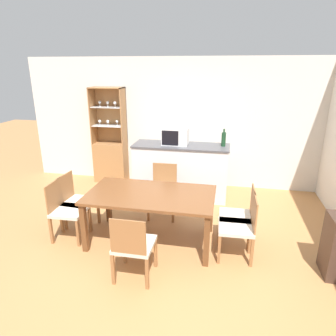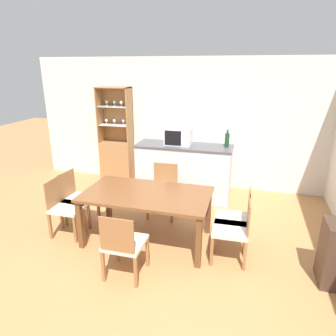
{
  "view_description": "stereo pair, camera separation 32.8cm",
  "coord_description": "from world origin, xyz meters",
  "px_view_note": "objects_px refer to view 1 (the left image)",
  "views": [
    {
      "loc": [
        0.75,
        -3.33,
        2.37
      ],
      "look_at": [
        -0.13,
        1.1,
        0.83
      ],
      "focal_mm": 32.0,
      "sensor_mm": 36.0,
      "label": 1
    },
    {
      "loc": [
        1.07,
        -3.25,
        2.37
      ],
      "look_at": [
        -0.13,
        1.1,
        0.83
      ],
      "focal_mm": 32.0,
      "sensor_mm": 36.0,
      "label": 2
    }
  ],
  "objects_px": {
    "display_cabinet": "(111,154)",
    "wine_bottle": "(224,139)",
    "dining_chair_side_right_far": "(239,216)",
    "dining_chair_side_right_near": "(240,227)",
    "dining_chair_head_near": "(133,245)",
    "dining_table": "(151,199)",
    "dining_chair_side_left_near": "(67,210)",
    "dining_chair_side_left_far": "(76,201)",
    "microwave": "(175,136)",
    "dining_chair_head_far": "(163,190)"
  },
  "relations": [
    {
      "from": "display_cabinet",
      "to": "microwave",
      "type": "relative_size",
      "value": 4.2
    },
    {
      "from": "dining_chair_head_far",
      "to": "dining_chair_side_right_far",
      "type": "relative_size",
      "value": 1.0
    },
    {
      "from": "display_cabinet",
      "to": "dining_chair_side_right_near",
      "type": "bearing_deg",
      "value": -41.12
    },
    {
      "from": "dining_table",
      "to": "wine_bottle",
      "type": "distance_m",
      "value": 1.98
    },
    {
      "from": "dining_chair_side_left_near",
      "to": "dining_chair_side_right_near",
      "type": "bearing_deg",
      "value": 88.69
    },
    {
      "from": "dining_chair_head_far",
      "to": "dining_chair_side_right_far",
      "type": "xyz_separation_m",
      "value": [
        1.2,
        -0.67,
        0.0
      ]
    },
    {
      "from": "dining_chair_head_far",
      "to": "wine_bottle",
      "type": "bearing_deg",
      "value": -138.33
    },
    {
      "from": "display_cabinet",
      "to": "wine_bottle",
      "type": "bearing_deg",
      "value": -11.21
    },
    {
      "from": "dining_chair_side_left_near",
      "to": "dining_table",
      "type": "bearing_deg",
      "value": 95.54
    },
    {
      "from": "display_cabinet",
      "to": "dining_chair_head_far",
      "type": "bearing_deg",
      "value": -43.11
    },
    {
      "from": "microwave",
      "to": "wine_bottle",
      "type": "relative_size",
      "value": 1.51
    },
    {
      "from": "dining_table",
      "to": "dining_chair_head_near",
      "type": "height_order",
      "value": "dining_chair_head_near"
    },
    {
      "from": "dining_table",
      "to": "microwave",
      "type": "distance_m",
      "value": 1.73
    },
    {
      "from": "display_cabinet",
      "to": "dining_chair_head_far",
      "type": "height_order",
      "value": "display_cabinet"
    },
    {
      "from": "microwave",
      "to": "dining_chair_side_left_near",
      "type": "bearing_deg",
      "value": -124.7
    },
    {
      "from": "dining_chair_side_left_far",
      "to": "dining_chair_side_left_near",
      "type": "bearing_deg",
      "value": 4.08
    },
    {
      "from": "dining_chair_side_right_far",
      "to": "dining_chair_side_right_near",
      "type": "bearing_deg",
      "value": 178.75
    },
    {
      "from": "display_cabinet",
      "to": "dining_chair_head_near",
      "type": "relative_size",
      "value": 2.33
    },
    {
      "from": "wine_bottle",
      "to": "display_cabinet",
      "type": "bearing_deg",
      "value": 168.79
    },
    {
      "from": "dining_chair_side_left_near",
      "to": "dining_chair_side_right_near",
      "type": "height_order",
      "value": "same"
    },
    {
      "from": "wine_bottle",
      "to": "dining_chair_side_left_near",
      "type": "bearing_deg",
      "value": -139.14
    },
    {
      "from": "dining_chair_side_right_near",
      "to": "wine_bottle",
      "type": "xyz_separation_m",
      "value": [
        -0.28,
        1.83,
        0.7
      ]
    },
    {
      "from": "display_cabinet",
      "to": "dining_chair_side_left_near",
      "type": "height_order",
      "value": "display_cabinet"
    },
    {
      "from": "dining_chair_head_far",
      "to": "dining_chair_side_left_near",
      "type": "relative_size",
      "value": 1.0
    },
    {
      "from": "display_cabinet",
      "to": "dining_chair_side_right_far",
      "type": "bearing_deg",
      "value": -37.35
    },
    {
      "from": "display_cabinet",
      "to": "dining_table",
      "type": "distance_m",
      "value": 2.58
    },
    {
      "from": "dining_chair_head_near",
      "to": "microwave",
      "type": "distance_m",
      "value": 2.57
    },
    {
      "from": "dining_chair_head_far",
      "to": "microwave",
      "type": "bearing_deg",
      "value": -95.15
    },
    {
      "from": "display_cabinet",
      "to": "dining_chair_side_right_near",
      "type": "relative_size",
      "value": 2.33
    },
    {
      "from": "dining_chair_head_near",
      "to": "wine_bottle",
      "type": "xyz_separation_m",
      "value": [
        0.92,
        2.5,
        0.7
      ]
    },
    {
      "from": "dining_chair_head_far",
      "to": "dining_chair_side_left_far",
      "type": "xyz_separation_m",
      "value": [
        -1.2,
        -0.67,
        0.0
      ]
    },
    {
      "from": "dining_chair_head_near",
      "to": "microwave",
      "type": "bearing_deg",
      "value": 88.95
    },
    {
      "from": "display_cabinet",
      "to": "dining_chair_side_left_near",
      "type": "relative_size",
      "value": 2.33
    },
    {
      "from": "display_cabinet",
      "to": "dining_chair_side_right_far",
      "type": "height_order",
      "value": "display_cabinet"
    },
    {
      "from": "dining_chair_head_near",
      "to": "dining_chair_side_left_far",
      "type": "xyz_separation_m",
      "value": [
        -1.2,
        0.96,
        0.0
      ]
    },
    {
      "from": "dining_chair_head_near",
      "to": "dining_chair_side_left_near",
      "type": "bearing_deg",
      "value": 150.89
    },
    {
      "from": "dining_table",
      "to": "dining_chair_head_far",
      "type": "xyz_separation_m",
      "value": [
        -0.0,
        0.81,
        -0.21
      ]
    },
    {
      "from": "microwave",
      "to": "dining_chair_side_right_near",
      "type": "bearing_deg",
      "value": -57.38
    },
    {
      "from": "dining_chair_head_far",
      "to": "dining_chair_side_right_near",
      "type": "relative_size",
      "value": 1.0
    },
    {
      "from": "display_cabinet",
      "to": "dining_chair_side_left_near",
      "type": "bearing_deg",
      "value": -84.28
    },
    {
      "from": "microwave",
      "to": "dining_table",
      "type": "bearing_deg",
      "value": -91.66
    },
    {
      "from": "dining_chair_head_near",
      "to": "dining_chair_side_right_near",
      "type": "height_order",
      "value": "same"
    },
    {
      "from": "dining_chair_side_left_near",
      "to": "wine_bottle",
      "type": "bearing_deg",
      "value": 129.49
    },
    {
      "from": "display_cabinet",
      "to": "dining_chair_head_near",
      "type": "height_order",
      "value": "display_cabinet"
    },
    {
      "from": "dining_chair_side_right_far",
      "to": "microwave",
      "type": "distance_m",
      "value": 2.03
    },
    {
      "from": "dining_chair_head_near",
      "to": "dining_chair_side_right_far",
      "type": "bearing_deg",
      "value": 38.75
    },
    {
      "from": "display_cabinet",
      "to": "microwave",
      "type": "xyz_separation_m",
      "value": [
        1.48,
        -0.5,
        0.57
      ]
    },
    {
      "from": "display_cabinet",
      "to": "dining_chair_head_far",
      "type": "xyz_separation_m",
      "value": [
        1.43,
        -1.34,
        -0.15
      ]
    },
    {
      "from": "display_cabinet",
      "to": "dining_chair_side_left_far",
      "type": "height_order",
      "value": "display_cabinet"
    },
    {
      "from": "dining_chair_side_left_far",
      "to": "microwave",
      "type": "relative_size",
      "value": 1.8
    }
  ]
}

